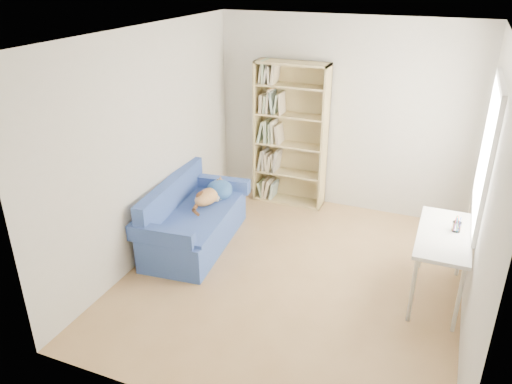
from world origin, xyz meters
TOP-DOWN VIEW (x-y plane):
  - ground at (0.00, 0.00)m, footprint 4.00×4.00m
  - room_shell at (0.10, 0.03)m, footprint 3.54×4.04m
  - sofa at (-1.38, 0.27)m, footprint 0.93×1.70m
  - bookshelf at (-0.68, 1.83)m, footprint 1.00×0.31m
  - desk at (1.48, 0.22)m, footprint 0.51×1.11m
  - pen_cup at (1.57, 0.31)m, footprint 0.09×0.09m

SIDE VIEW (x-z plane):
  - ground at x=0.00m, z-range 0.00..0.00m
  - sofa at x=-1.38m, z-range -0.09..0.71m
  - desk at x=1.48m, z-range 0.29..1.04m
  - pen_cup at x=1.57m, z-range 0.73..0.90m
  - bookshelf at x=-0.68m, z-range -0.08..1.92m
  - room_shell at x=0.10m, z-range 0.33..2.95m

